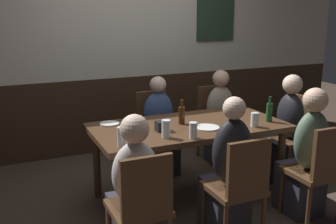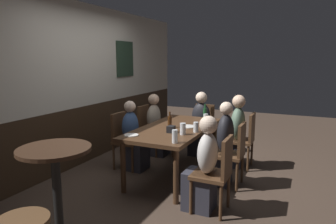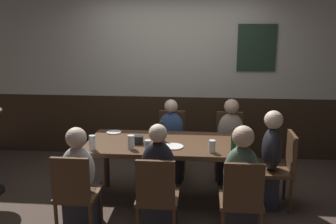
% 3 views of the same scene
% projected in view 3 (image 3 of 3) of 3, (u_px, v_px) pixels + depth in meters
% --- Properties ---
extents(ground_plane, '(12.00, 12.00, 0.00)m').
position_uv_depth(ground_plane, '(166.00, 201.00, 4.59)').
color(ground_plane, '#423328').
extents(wall_back, '(6.40, 0.13, 2.60)m').
position_uv_depth(wall_back, '(176.00, 74.00, 5.89)').
color(wall_back, '#332316').
rests_on(wall_back, ground_plane).
extents(dining_table, '(1.81, 0.90, 0.74)m').
position_uv_depth(dining_table, '(166.00, 148.00, 4.44)').
color(dining_table, '#472D1C').
rests_on(dining_table, ground_plane).
extents(chair_left_near, '(0.40, 0.40, 0.88)m').
position_uv_depth(chair_left_near, '(75.00, 192.00, 3.71)').
color(chair_left_near, '#513521').
rests_on(chair_left_near, ground_plane).
extents(chair_right_far, '(0.40, 0.40, 0.88)m').
position_uv_depth(chair_right_far, '(229.00, 141.00, 5.25)').
color(chair_right_far, '#513521').
rests_on(chair_right_far, ground_plane).
extents(chair_mid_near, '(0.40, 0.40, 0.88)m').
position_uv_depth(chair_mid_near, '(157.00, 195.00, 3.64)').
color(chair_mid_near, '#513521').
rests_on(chair_mid_near, ground_plane).
extents(chair_right_near, '(0.40, 0.40, 0.88)m').
position_uv_depth(chair_right_near, '(242.00, 198.00, 3.57)').
color(chair_right_near, '#513521').
rests_on(chair_right_near, ground_plane).
extents(chair_head_east, '(0.40, 0.40, 0.88)m').
position_uv_depth(chair_head_east, '(281.00, 166.00, 4.36)').
color(chair_head_east, '#513521').
rests_on(chair_head_east, ground_plane).
extents(chair_mid_far, '(0.40, 0.40, 0.88)m').
position_uv_depth(chair_mid_far, '(172.00, 139.00, 5.32)').
color(chair_mid_far, '#513521').
rests_on(chair_mid_far, ground_plane).
extents(person_left_near, '(0.34, 0.37, 1.11)m').
position_uv_depth(person_left_near, '(81.00, 187.00, 3.87)').
color(person_left_near, '#2D2D38').
rests_on(person_left_near, ground_plane).
extents(person_right_far, '(0.34, 0.37, 1.11)m').
position_uv_depth(person_right_far, '(230.00, 147.00, 5.10)').
color(person_right_far, '#2D2D38').
rests_on(person_right_far, ground_plane).
extents(person_mid_near, '(0.34, 0.37, 1.16)m').
position_uv_depth(person_mid_near, '(159.00, 189.00, 3.80)').
color(person_mid_near, '#2D2D38').
rests_on(person_mid_near, ground_plane).
extents(person_right_near, '(0.34, 0.37, 1.16)m').
position_uv_depth(person_right_near, '(240.00, 191.00, 3.73)').
color(person_right_near, '#2D2D38').
rests_on(person_right_near, ground_plane).
extents(person_head_east, '(0.37, 0.34, 1.14)m').
position_uv_depth(person_head_east, '(266.00, 166.00, 4.38)').
color(person_head_east, '#2D2D38').
rests_on(person_head_east, ground_plane).
extents(person_mid_far, '(0.34, 0.37, 1.08)m').
position_uv_depth(person_mid_far, '(171.00, 146.00, 5.17)').
color(person_mid_far, '#2D2D38').
rests_on(person_mid_far, ground_plane).
extents(beer_glass_half, '(0.07, 0.07, 0.16)m').
position_uv_depth(beer_glass_half, '(92.00, 143.00, 4.15)').
color(beer_glass_half, silver).
rests_on(beer_glass_half, dining_table).
extents(pint_glass_pale, '(0.08, 0.08, 0.15)m').
position_uv_depth(pint_glass_pale, '(131.00, 143.00, 4.17)').
color(pint_glass_pale, silver).
rests_on(pint_glass_pale, dining_table).
extents(tumbler_water, '(0.07, 0.07, 0.14)m').
position_uv_depth(tumbler_water, '(148.00, 147.00, 4.05)').
color(tumbler_water, silver).
rests_on(tumbler_water, dining_table).
extents(pint_glass_amber, '(0.07, 0.07, 0.13)m').
position_uv_depth(pint_glass_amber, '(212.00, 147.00, 4.07)').
color(pint_glass_amber, silver).
rests_on(pint_glass_amber, dining_table).
extents(beer_bottle_green, '(0.06, 0.06, 0.25)m').
position_uv_depth(beer_bottle_green, '(234.00, 142.00, 4.12)').
color(beer_bottle_green, '#194723').
rests_on(beer_bottle_green, dining_table).
extents(beer_bottle_brown, '(0.06, 0.06, 0.23)m').
position_uv_depth(beer_bottle_brown, '(162.00, 133.00, 4.46)').
color(beer_bottle_brown, '#42230F').
rests_on(beer_bottle_brown, dining_table).
extents(plate_white_large, '(0.23, 0.23, 0.01)m').
position_uv_depth(plate_white_large, '(173.00, 146.00, 4.25)').
color(plate_white_large, white).
rests_on(plate_white_large, dining_table).
extents(plate_white_small, '(0.19, 0.19, 0.01)m').
position_uv_depth(plate_white_small, '(114.00, 132.00, 4.79)').
color(plate_white_small, white).
rests_on(plate_white_small, dining_table).
extents(condiment_caddy, '(0.11, 0.09, 0.09)m').
position_uv_depth(condiment_caddy, '(138.00, 140.00, 4.36)').
color(condiment_caddy, black).
rests_on(condiment_caddy, dining_table).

